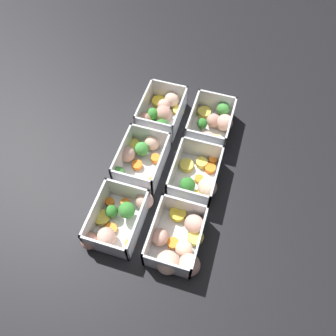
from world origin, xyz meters
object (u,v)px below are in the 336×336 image
container_far_center (197,178)px  container_far_right (178,244)px  container_near_center (139,157)px  container_near_left (160,113)px  container_near_right (117,220)px  container_far_left (213,124)px

container_far_center → container_far_right: size_ratio=0.83×
container_near_center → container_far_center: same height
container_near_left → container_far_center: 0.23m
container_near_left → container_near_right: (0.33, 0.00, 0.00)m
container_near_left → container_far_left: (-0.00, 0.15, 0.00)m
container_near_left → container_near_center: same height
container_far_right → container_far_left: bearing=-179.6°
container_near_right → container_far_center: size_ratio=1.15×
container_near_left → container_far_right: bearing=23.6°
container_near_left → container_far_center: bearing=41.0°
container_near_right → container_far_right: bearing=84.8°
container_near_left → container_near_right: bearing=0.4°
container_near_center → container_near_right: bearing=3.2°
container_far_center → container_near_left: bearing=-139.0°
container_near_left → container_far_right: size_ratio=0.90×
container_far_left → container_near_left: bearing=-88.4°
container_far_center → container_far_left: bearing=-179.5°
container_near_right → container_far_center: (-0.16, 0.15, -0.00)m
container_near_left → container_near_center: (0.15, -0.01, 0.00)m
container_near_right → container_far_left: same height
container_far_left → container_far_right: same height
container_near_center → container_far_left: bearing=135.6°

